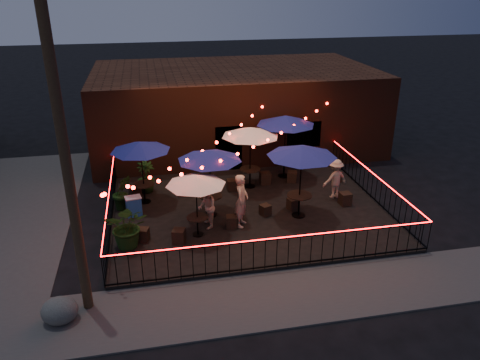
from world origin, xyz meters
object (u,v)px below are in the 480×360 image
object	(u,v)px
utility_pole	(67,170)
cafe_table_3	(250,133)
cafe_table_2	(210,156)
cooler	(134,206)
cafe_table_5	(286,121)
cafe_table_4	(302,152)
cafe_table_1	(140,147)
boulder	(60,311)
cafe_table_0	(196,181)

from	to	relation	value
utility_pole	cafe_table_3	bearing A→B (deg)	48.10
cafe_table_2	cafe_table_3	distance (m)	2.96
utility_pole	cooler	bearing A→B (deg)	76.28
cafe_table_5	cafe_table_4	bearing A→B (deg)	-98.03
cafe_table_1	boulder	bearing A→B (deg)	-109.17
boulder	cafe_table_4	bearing A→B (deg)	28.21
cafe_table_5	cooler	xyz separation A→B (m)	(-6.43, -2.48, -2.13)
utility_pole	cafe_table_2	bearing A→B (deg)	47.88
cafe_table_3	cafe_table_5	xyz separation A→B (m)	(1.70, 0.79, 0.16)
cafe_table_5	cafe_table_0	bearing A→B (deg)	-134.67
utility_pole	boulder	distance (m)	3.73
utility_pole	cafe_table_4	distance (m)	8.12
cafe_table_0	cafe_table_3	bearing A→B (deg)	53.82
cooler	boulder	world-z (taller)	cooler
cafe_table_4	boulder	world-z (taller)	cafe_table_4
boulder	cafe_table_0	bearing A→B (deg)	41.48
cafe_table_3	cafe_table_2	bearing A→B (deg)	-131.45
cafe_table_3	cafe_table_4	world-z (taller)	cafe_table_4
utility_pole	cooler	xyz separation A→B (m)	(1.20, 4.92, -3.47)
cafe_table_1	cafe_table_3	size ratio (longest dim) A/B	1.02
cafe_table_0	cafe_table_4	xyz separation A→B (m)	(3.78, 0.65, 0.49)
cafe_table_2	cafe_table_3	xyz separation A→B (m)	(1.96, 2.22, 0.05)
cafe_table_1	cafe_table_4	xyz separation A→B (m)	(5.50, -2.29, 0.22)
cafe_table_0	cafe_table_3	xyz separation A→B (m)	(2.60, 3.56, 0.37)
cafe_table_1	cooler	size ratio (longest dim) A/B	3.53
cafe_table_4	cafe_table_5	size ratio (longest dim) A/B	1.16
cafe_table_3	boulder	bearing A→B (deg)	-132.91
utility_pole	cafe_table_2	size ratio (longest dim) A/B	2.70
cafe_table_3	boulder	world-z (taller)	cafe_table_3
cafe_table_2	boulder	size ratio (longest dim) A/B	3.25
cafe_table_2	cafe_table_1	bearing A→B (deg)	146.04
cooler	cafe_table_2	bearing A→B (deg)	-22.25
boulder	cafe_table_5	bearing A→B (deg)	43.55
cafe_table_3	boulder	distance (m)	9.88
utility_pole	cafe_table_1	size ratio (longest dim) A/B	3.03
cafe_table_1	cafe_table_5	world-z (taller)	cafe_table_5
cafe_table_2	cafe_table_4	bearing A→B (deg)	-12.43
cafe_table_2	cooler	xyz separation A→B (m)	(-2.77, 0.53, -1.93)
utility_pole	cafe_table_5	world-z (taller)	utility_pole
cafe_table_1	cafe_table_2	size ratio (longest dim) A/B	0.89
cafe_table_0	cafe_table_2	world-z (taller)	cafe_table_2
utility_pole	cafe_table_0	xyz separation A→B (m)	(3.32, 3.05, -1.86)
utility_pole	cafe_table_5	distance (m)	10.71
cafe_table_2	cooler	size ratio (longest dim) A/B	3.97
cafe_table_4	cooler	world-z (taller)	cafe_table_4
cafe_table_5	utility_pole	bearing A→B (deg)	-135.86
cafe_table_0	cafe_table_3	world-z (taller)	cafe_table_3
cafe_table_0	cafe_table_1	distance (m)	3.42
cafe_table_2	boulder	world-z (taller)	cafe_table_2
cafe_table_2	cafe_table_4	distance (m)	3.22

